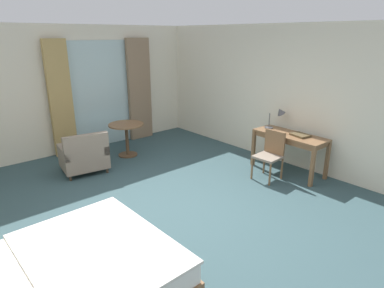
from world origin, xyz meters
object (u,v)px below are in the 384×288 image
Objects in this scene: bed at (61,287)px; writing_desk at (290,139)px; round_cafe_table at (127,132)px; desk_lamp at (279,114)px; armchair_by_window at (84,156)px; closed_book at (300,135)px; desk_chair at (270,153)px.

bed is 1.47× the size of writing_desk.
bed is at bearing -128.44° from round_cafe_table.
armchair_by_window is at bearing 146.26° from desk_lamp.
round_cafe_table is (1.08, 0.30, 0.20)m from armchair_by_window.
round_cafe_table is (-2.00, 2.36, -0.51)m from desk_lamp.
round_cafe_table is (-1.87, 2.95, -0.24)m from closed_book.
closed_book is (0.53, -0.23, 0.28)m from desk_chair.
desk_lamp is at bearing 27.89° from desk_chair.
closed_book is at bearing -57.68° from round_cafe_table.
closed_book is at bearing -79.93° from writing_desk.
round_cafe_table is at bearing 51.56° from bed.
round_cafe_table is at bearing 15.42° from armchair_by_window.
bed is 3.41m from armchair_by_window.
desk_lamp is at bearing 88.23° from closed_book.
closed_book is 3.50m from round_cafe_table.
desk_chair is 0.64m from closed_book.
bed reaches higher than closed_book.
bed is 4.52m from writing_desk.
desk_lamp is 1.42× the size of closed_book.
bed is at bearing -172.85° from writing_desk.
desk_chair is 0.98× the size of armchair_by_window.
writing_desk is 3.83m from armchair_by_window.
bed is at bearing -163.80° from closed_book.
bed is 2.30× the size of desk_chair.
desk_lamp is at bearing -33.74° from armchair_by_window.
writing_desk is 3.10× the size of desk_lamp.
desk_lamp is at bearing -49.68° from round_cafe_table.
closed_book is 0.35× the size of armchair_by_window.
desk_chair reaches higher than round_cafe_table.
desk_chair is at bearing -152.11° from desk_lamp.
closed_book is 0.42× the size of round_cafe_table.
bed is at bearing -171.25° from desk_chair.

